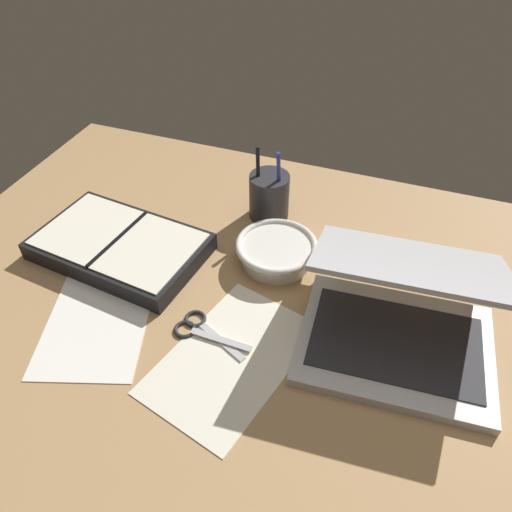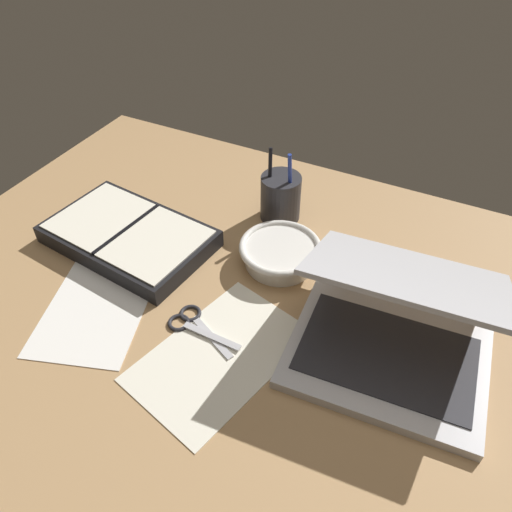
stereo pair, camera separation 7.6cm
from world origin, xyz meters
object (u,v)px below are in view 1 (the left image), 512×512
laptop (401,315)px  scissors (198,328)px  planner (120,246)px  pen_cup (269,196)px  bowl (276,251)px

laptop → scissors: 34.00cm
planner → laptop: bearing=4.4°
pen_cup → scissors: bearing=-91.6°
bowl → planner: size_ratio=0.46×
laptop → scissors: size_ratio=2.34×
bowl → pen_cup: bearing=114.6°
bowl → planner: bearing=-164.1°
laptop → bowl: (-24.90, 10.68, -2.46)cm
laptop → pen_cup: 39.32cm
bowl → planner: bowl is taller
bowl → pen_cup: 15.00cm
pen_cup → bowl: bearing=-65.4°
laptop → planner: laptop is taller
planner → scissors: size_ratio=2.46×
pen_cup → planner: bearing=-137.2°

